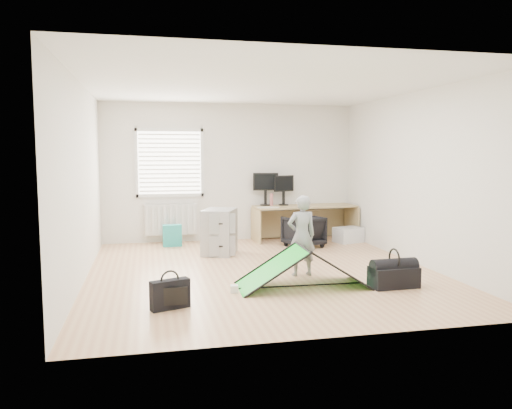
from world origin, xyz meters
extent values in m
plane|color=tan|center=(0.00, 0.00, 0.00)|extent=(5.50, 5.50, 0.00)
cube|color=silver|center=(0.00, 2.75, 1.35)|extent=(5.00, 0.02, 2.70)
cube|color=silver|center=(-1.20, 2.71, 1.55)|extent=(1.20, 0.06, 1.20)
cube|color=silver|center=(-1.20, 2.67, 0.45)|extent=(1.00, 0.12, 0.60)
cube|color=tan|center=(1.43, 2.38, 0.35)|extent=(2.08, 0.79, 0.69)
cube|color=#929497|center=(-0.43, 1.37, 0.39)|extent=(0.72, 0.81, 0.78)
cube|color=black|center=(0.66, 2.56, 0.93)|extent=(0.51, 0.19, 0.48)
cube|color=black|center=(1.03, 2.52, 0.91)|extent=(0.46, 0.26, 0.44)
cube|color=beige|center=(0.62, 2.12, 0.70)|extent=(0.42, 0.18, 0.02)
cylinder|color=#AD6161|center=(0.77, 2.49, 0.81)|extent=(0.07, 0.07, 0.24)
imported|color=black|center=(1.18, 1.68, 0.29)|extent=(0.79, 0.80, 0.58)
imported|color=gray|center=(0.49, -0.38, 0.57)|extent=(0.43, 0.30, 1.15)
cube|color=silver|center=(2.19, 1.96, 0.15)|extent=(0.60, 0.49, 0.29)
cube|color=teal|center=(-1.20, 2.25, 0.20)|extent=(0.35, 0.17, 0.41)
cube|color=black|center=(-1.41, -1.53, 0.17)|extent=(0.46, 0.27, 0.33)
cube|color=silver|center=(-0.59, -1.05, 0.05)|extent=(0.11, 0.11, 0.09)
cube|color=black|center=(1.48, -1.24, 0.13)|extent=(0.62, 0.33, 0.27)
camera|label=1|loc=(-1.63, -7.06, 1.75)|focal=35.00mm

